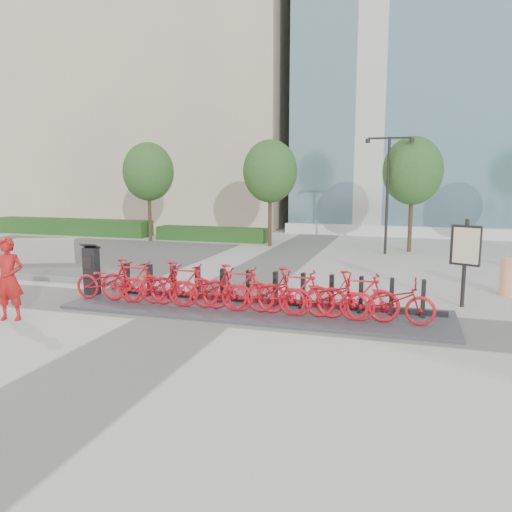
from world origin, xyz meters
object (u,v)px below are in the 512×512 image
(bike_0, at_px, (109,281))
(construction_barrel, at_px, (510,277))
(worker_red, at_px, (9,279))
(map_sign, at_px, (466,249))
(kiosk, at_px, (92,270))
(jersey_barrier, at_px, (46,251))

(bike_0, bearing_deg, construction_barrel, -68.46)
(bike_0, xyz_separation_m, construction_barrel, (10.33, 4.08, -0.05))
(worker_red, xyz_separation_m, construction_barrel, (11.63, 6.12, -0.44))
(bike_0, relative_size, map_sign, 0.86)
(map_sign, bearing_deg, worker_red, -133.72)
(worker_red, relative_size, construction_barrel, 1.81)
(kiosk, height_order, jersey_barrier, kiosk)
(bike_0, height_order, worker_red, worker_red)
(kiosk, height_order, map_sign, map_sign)
(bike_0, xyz_separation_m, kiosk, (-0.86, 0.49, 0.18))
(kiosk, height_order, worker_red, worker_red)
(map_sign, bearing_deg, bike_0, -142.25)
(bike_0, distance_m, map_sign, 9.27)
(bike_0, xyz_separation_m, jersey_barrier, (-6.09, 4.92, -0.13))
(bike_0, relative_size, construction_barrel, 1.81)
(bike_0, height_order, map_sign, map_sign)
(kiosk, distance_m, worker_red, 2.58)
(construction_barrel, distance_m, map_sign, 2.44)
(kiosk, bearing_deg, worker_red, -105.50)
(worker_red, height_order, jersey_barrier, worker_red)
(worker_red, distance_m, construction_barrel, 13.15)
(construction_barrel, xyz_separation_m, jersey_barrier, (-16.41, 0.85, -0.07))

